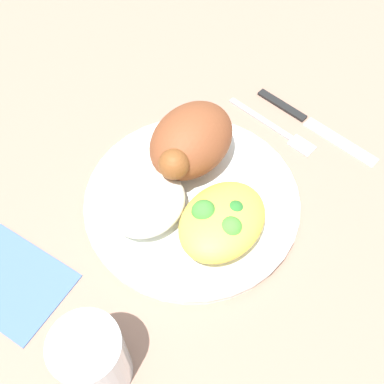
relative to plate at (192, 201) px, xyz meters
name	(u,v)px	position (x,y,z in m)	size (l,w,h in m)	color
ground_plane	(192,205)	(0.00, 0.00, -0.01)	(2.00, 2.00, 0.00)	#9B725F
plate	(192,201)	(0.00, 0.00, 0.00)	(0.26, 0.26, 0.02)	white
roasted_chicken	(191,141)	(-0.04, -0.03, 0.05)	(0.13, 0.09, 0.08)	brown
rice_pile	(146,203)	(0.05, -0.03, 0.03)	(0.10, 0.09, 0.04)	white
mac_cheese_with_broccoli	(222,221)	(0.02, 0.05, 0.03)	(0.11, 0.09, 0.04)	gold
fork	(275,128)	(-0.17, 0.02, -0.01)	(0.03, 0.14, 0.01)	#B2B2B7
knife	(306,119)	(-0.21, 0.04, -0.01)	(0.03, 0.19, 0.01)	black
water_glass	(93,359)	(0.21, 0.05, 0.04)	(0.07, 0.07, 0.09)	silver
napkin	(11,281)	(0.20, -0.10, -0.01)	(0.10, 0.13, 0.00)	#47669E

